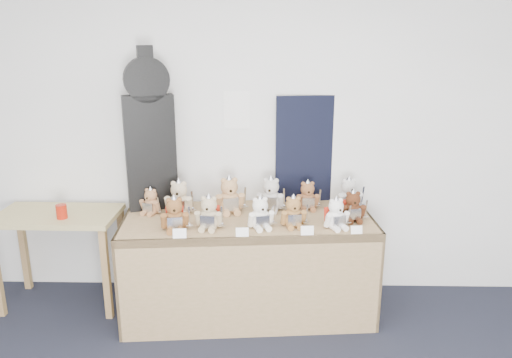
{
  "coord_description": "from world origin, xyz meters",
  "views": [
    {
      "loc": [
        0.4,
        -1.44,
        2.12
      ],
      "look_at": [
        0.33,
        1.99,
        1.11
      ],
      "focal_mm": 35.0,
      "sensor_mm": 36.0,
      "label": 1
    }
  ],
  "objects_px": {
    "teddy_back_left": "(179,199)",
    "teddy_back_far_left": "(151,202)",
    "teddy_back_centre_right": "(271,196)",
    "teddy_back_end": "(349,195)",
    "display_table": "(249,242)",
    "guitar_case": "(150,132)",
    "side_table": "(59,228)",
    "teddy_front_centre": "(260,214)",
    "red_cup": "(62,212)",
    "teddy_front_far_right": "(336,215)",
    "teddy_front_left": "(209,214)",
    "teddy_front_far_left": "(175,215)",
    "teddy_back_centre_left": "(230,196)",
    "teddy_front_right": "(293,213)",
    "teddy_back_right": "(307,196)",
    "teddy_front_end": "(353,207)"
  },
  "relations": [
    {
      "from": "teddy_back_centre_right",
      "to": "teddy_back_left",
      "type": "bearing_deg",
      "value": -163.86
    },
    {
      "from": "red_cup",
      "to": "teddy_front_far_right",
      "type": "bearing_deg",
      "value": -4.8
    },
    {
      "from": "guitar_case",
      "to": "teddy_front_far_left",
      "type": "xyz_separation_m",
      "value": [
        0.25,
        -0.45,
        -0.5
      ]
    },
    {
      "from": "red_cup",
      "to": "teddy_front_right",
      "type": "height_order",
      "value": "teddy_front_right"
    },
    {
      "from": "guitar_case",
      "to": "teddy_front_far_right",
      "type": "bearing_deg",
      "value": -35.32
    },
    {
      "from": "side_table",
      "to": "teddy_back_centre_left",
      "type": "relative_size",
      "value": 2.98
    },
    {
      "from": "red_cup",
      "to": "teddy_front_far_right",
      "type": "distance_m",
      "value": 2.04
    },
    {
      "from": "guitar_case",
      "to": "teddy_front_end",
      "type": "height_order",
      "value": "guitar_case"
    },
    {
      "from": "guitar_case",
      "to": "teddy_front_end",
      "type": "xyz_separation_m",
      "value": [
        1.53,
        -0.24,
        -0.51
      ]
    },
    {
      "from": "red_cup",
      "to": "teddy_back_centre_right",
      "type": "height_order",
      "value": "teddy_back_centre_right"
    },
    {
      "from": "side_table",
      "to": "teddy_front_far_left",
      "type": "relative_size",
      "value": 3.43
    },
    {
      "from": "teddy_front_far_right",
      "to": "teddy_back_far_left",
      "type": "relative_size",
      "value": 1.11
    },
    {
      "from": "display_table",
      "to": "teddy_front_centre",
      "type": "xyz_separation_m",
      "value": [
        0.09,
        -0.13,
        0.27
      ]
    },
    {
      "from": "teddy_front_far_left",
      "to": "teddy_back_centre_left",
      "type": "distance_m",
      "value": 0.52
    },
    {
      "from": "teddy_front_centre",
      "to": "teddy_front_far_right",
      "type": "relative_size",
      "value": 1.04
    },
    {
      "from": "teddy_front_left",
      "to": "teddy_back_left",
      "type": "height_order",
      "value": "teddy_back_left"
    },
    {
      "from": "guitar_case",
      "to": "teddy_back_far_left",
      "type": "bearing_deg",
      "value": -107.02
    },
    {
      "from": "side_table",
      "to": "teddy_back_centre_right",
      "type": "xyz_separation_m",
      "value": [
        1.66,
        0.08,
        0.26
      ]
    },
    {
      "from": "red_cup",
      "to": "teddy_back_centre_right",
      "type": "xyz_separation_m",
      "value": [
        1.58,
        0.19,
        0.08
      ]
    },
    {
      "from": "teddy_front_left",
      "to": "teddy_back_left",
      "type": "distance_m",
      "value": 0.39
    },
    {
      "from": "teddy_front_left",
      "to": "teddy_back_end",
      "type": "bearing_deg",
      "value": 27.64
    },
    {
      "from": "teddy_front_far_right",
      "to": "teddy_back_left",
      "type": "relative_size",
      "value": 0.85
    },
    {
      "from": "display_table",
      "to": "guitar_case",
      "type": "bearing_deg",
      "value": 155.61
    },
    {
      "from": "red_cup",
      "to": "teddy_front_left",
      "type": "height_order",
      "value": "teddy_front_left"
    },
    {
      "from": "teddy_back_left",
      "to": "teddy_back_centre_left",
      "type": "xyz_separation_m",
      "value": [
        0.38,
        0.05,
        0.01
      ]
    },
    {
      "from": "teddy_front_centre",
      "to": "side_table",
      "type": "bearing_deg",
      "value": 151.61
    },
    {
      "from": "display_table",
      "to": "teddy_back_end",
      "type": "xyz_separation_m",
      "value": [
        0.78,
        0.28,
        0.28
      ]
    },
    {
      "from": "teddy_front_left",
      "to": "teddy_back_centre_right",
      "type": "distance_m",
      "value": 0.58
    },
    {
      "from": "teddy_front_right",
      "to": "teddy_back_centre_right",
      "type": "xyz_separation_m",
      "value": [
        -0.16,
        0.33,
        0.02
      ]
    },
    {
      "from": "guitar_case",
      "to": "teddy_front_end",
      "type": "bearing_deg",
      "value": -28.48
    },
    {
      "from": "teddy_front_right",
      "to": "teddy_back_right",
      "type": "distance_m",
      "value": 0.39
    },
    {
      "from": "display_table",
      "to": "teddy_front_right",
      "type": "relative_size",
      "value": 7.62
    },
    {
      "from": "side_table",
      "to": "teddy_front_centre",
      "type": "bearing_deg",
      "value": -9.59
    },
    {
      "from": "display_table",
      "to": "teddy_front_end",
      "type": "distance_m",
      "value": 0.81
    },
    {
      "from": "teddy_back_left",
      "to": "teddy_back_end",
      "type": "relative_size",
      "value": 1.04
    },
    {
      "from": "display_table",
      "to": "teddy_front_centre",
      "type": "distance_m",
      "value": 0.32
    },
    {
      "from": "side_table",
      "to": "teddy_front_centre",
      "type": "relative_size",
      "value": 3.59
    },
    {
      "from": "teddy_back_centre_right",
      "to": "teddy_back_far_left",
      "type": "height_order",
      "value": "teddy_back_centre_right"
    },
    {
      "from": "teddy_back_centre_right",
      "to": "teddy_back_end",
      "type": "bearing_deg",
      "value": 12.79
    },
    {
      "from": "red_cup",
      "to": "teddy_back_far_left",
      "type": "bearing_deg",
      "value": 8.53
    },
    {
      "from": "teddy_back_far_left",
      "to": "teddy_back_right",
      "type": "bearing_deg",
      "value": 24.41
    },
    {
      "from": "side_table",
      "to": "teddy_front_far_left",
      "type": "xyz_separation_m",
      "value": [
        0.99,
        -0.34,
        0.24
      ]
    },
    {
      "from": "teddy_back_left",
      "to": "teddy_back_far_left",
      "type": "xyz_separation_m",
      "value": [
        -0.22,
        0.0,
        -0.03
      ]
    },
    {
      "from": "red_cup",
      "to": "teddy_back_centre_left",
      "type": "height_order",
      "value": "teddy_back_centre_left"
    },
    {
      "from": "teddy_front_far_right",
      "to": "teddy_back_right",
      "type": "distance_m",
      "value": 0.43
    },
    {
      "from": "side_table",
      "to": "teddy_front_right",
      "type": "height_order",
      "value": "teddy_front_right"
    },
    {
      "from": "teddy_front_centre",
      "to": "teddy_back_end",
      "type": "height_order",
      "value": "teddy_back_end"
    },
    {
      "from": "guitar_case",
      "to": "red_cup",
      "type": "relative_size",
      "value": 11.72
    },
    {
      "from": "teddy_front_far_right",
      "to": "teddy_back_end",
      "type": "height_order",
      "value": "teddy_back_end"
    },
    {
      "from": "guitar_case",
      "to": "teddy_front_far_left",
      "type": "relative_size",
      "value": 4.58
    }
  ]
}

